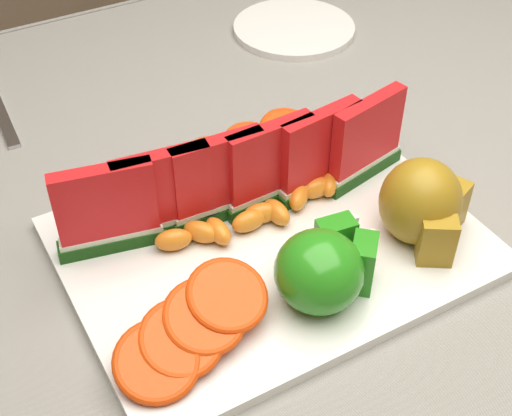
% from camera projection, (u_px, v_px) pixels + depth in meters
% --- Properties ---
extents(table, '(1.40, 0.90, 0.75)m').
position_uv_depth(table, '(289.00, 250.00, 0.86)').
color(table, '#472718').
rests_on(table, ground).
extents(tablecloth, '(1.53, 1.03, 0.20)m').
position_uv_depth(tablecloth, '(291.00, 212.00, 0.82)').
color(tablecloth, gray).
rests_on(tablecloth, table).
extents(platter, '(0.40, 0.30, 0.01)m').
position_uv_depth(platter, '(272.00, 244.00, 0.71)').
color(platter, silver).
rests_on(platter, tablecloth).
extents(apple_cluster, '(0.12, 0.11, 0.07)m').
position_uv_depth(apple_cluster, '(324.00, 268.00, 0.64)').
color(apple_cluster, '#42881F').
rests_on(apple_cluster, platter).
extents(pear_cluster, '(0.10, 0.11, 0.09)m').
position_uv_depth(pear_cluster, '(423.00, 204.00, 0.69)').
color(pear_cluster, '#AE9710').
rests_on(pear_cluster, platter).
extents(side_plate, '(0.22, 0.22, 0.01)m').
position_uv_depth(side_plate, '(294.00, 28.00, 1.06)').
color(side_plate, silver).
rests_on(side_plate, tablecloth).
extents(watermelon_row, '(0.39, 0.07, 0.10)m').
position_uv_depth(watermelon_row, '(244.00, 174.00, 0.71)').
color(watermelon_row, '#0A3513').
rests_on(watermelon_row, platter).
extents(orange_fan_front, '(0.16, 0.11, 0.05)m').
position_uv_depth(orange_fan_front, '(193.00, 327.00, 0.60)').
color(orange_fan_front, '#D65300').
rests_on(orange_fan_front, platter).
extents(orange_fan_back, '(0.27, 0.09, 0.04)m').
position_uv_depth(orange_fan_back, '(215.00, 162.00, 0.77)').
color(orange_fan_back, '#D65300').
rests_on(orange_fan_back, platter).
extents(tangerine_segments, '(0.22, 0.05, 0.02)m').
position_uv_depth(tangerine_segments, '(260.00, 212.00, 0.72)').
color(tangerine_segments, '#F03F00').
rests_on(tangerine_segments, platter).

